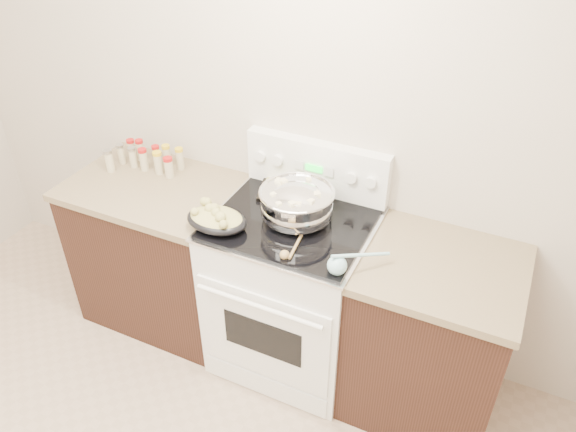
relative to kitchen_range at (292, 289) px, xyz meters
The scene contains 9 objects.
counter_left 0.83m from the kitchen_range, behind, with size 0.93×0.67×0.92m.
counter_right 0.73m from the kitchen_range, ahead, with size 0.73×0.67×0.92m.
kitchen_range is the anchor object (origin of this frame).
mixing_bowl 0.54m from the kitchen_range, 34.48° to the left, with size 0.45×0.45×0.21m.
roasting_pan 0.62m from the kitchen_range, 145.53° to the right, with size 0.30×0.22×0.11m.
baking_sheet 0.53m from the kitchen_range, 109.11° to the left, with size 0.43×0.36×0.06m.
wooden_spoon 0.53m from the kitchen_range, 68.72° to the right, with size 0.06×0.25×0.04m.
blue_ladle 0.65m from the kitchen_range, 37.28° to the right, with size 0.23×0.22×0.11m.
spice_jars 1.09m from the kitchen_range, behind, with size 0.38×0.24×0.13m.
Camera 1 is at (1.27, -0.58, 2.53)m, focal length 35.00 mm.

